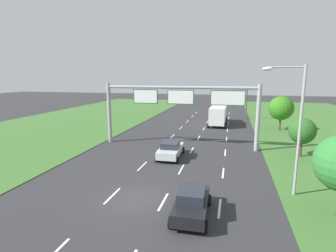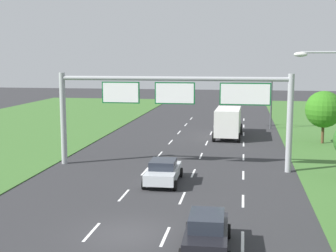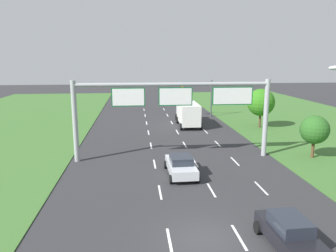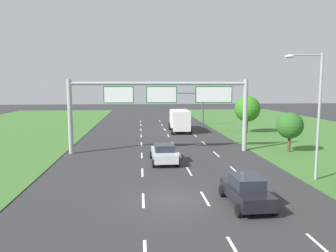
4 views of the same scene
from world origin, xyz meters
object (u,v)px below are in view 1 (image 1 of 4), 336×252
at_px(roadside_tree_mid, 302,131).
at_px(roadside_tree_far, 281,108).
at_px(car_near_red, 192,202).
at_px(box_truck, 218,115).
at_px(street_lamp, 294,120).
at_px(sign_gantry, 181,102).
at_px(car_lead_silver, 171,150).
at_px(traffic_light_mast, 236,98).

height_order(roadside_tree_mid, roadside_tree_far, roadside_tree_far).
distance_m(car_near_red, box_truck, 29.27).
xyz_separation_m(street_lamp, roadside_tree_mid, (2.84, 9.27, -2.48)).
height_order(sign_gantry, street_lamp, street_lamp).
xyz_separation_m(car_near_red, street_lamp, (5.85, 4.17, 4.27)).
relative_size(car_near_red, car_lead_silver, 0.92).
bearing_deg(car_near_red, sign_gantry, 101.70).
relative_size(box_truck, roadside_tree_far, 1.60).
bearing_deg(roadside_tree_mid, sign_gantry, 174.11).
distance_m(box_truck, roadside_tree_far, 9.49).
bearing_deg(traffic_light_mast, street_lamp, -84.04).
bearing_deg(traffic_light_mast, box_truck, -113.75).
bearing_deg(roadside_tree_far, car_near_red, -108.50).
bearing_deg(sign_gantry, roadside_tree_mid, -5.89).
height_order(traffic_light_mast, roadside_tree_mid, traffic_light_mast).
distance_m(street_lamp, roadside_tree_far, 22.69).
relative_size(street_lamp, roadside_tree_far, 1.69).
bearing_deg(sign_gantry, street_lamp, -48.51).
bearing_deg(roadside_tree_mid, box_truck, 118.94).
height_order(sign_gantry, roadside_tree_mid, sign_gantry).
height_order(car_near_red, sign_gantry, sign_gantry).
bearing_deg(roadside_tree_mid, car_lead_silver, -165.88).
bearing_deg(street_lamp, car_near_red, -144.51).
distance_m(sign_gantry, roadside_tree_far, 17.23).
bearing_deg(street_lamp, roadside_tree_far, 82.25).
bearing_deg(roadside_tree_mid, roadside_tree_far, 89.07).
relative_size(car_near_red, traffic_light_mast, 0.74).
bearing_deg(traffic_light_mast, car_near_red, -94.20).
height_order(sign_gantry, roadside_tree_far, sign_gantry).
bearing_deg(street_lamp, car_lead_silver, 146.98).
relative_size(box_truck, traffic_light_mast, 1.44).
height_order(traffic_light_mast, street_lamp, street_lamp).
height_order(box_truck, roadside_tree_far, roadside_tree_far).
xyz_separation_m(box_truck, roadside_tree_far, (8.96, -2.67, 1.63)).
relative_size(traffic_light_mast, roadside_tree_mid, 1.44).
bearing_deg(traffic_light_mast, roadside_tree_mid, -74.44).
bearing_deg(car_lead_silver, roadside_tree_mid, 12.78).
bearing_deg(roadside_tree_far, traffic_light_mast, 125.87).
bearing_deg(car_near_red, car_lead_silver, 107.87).
bearing_deg(car_near_red, box_truck, 88.59).
distance_m(sign_gantry, roadside_tree_mid, 12.43).
xyz_separation_m(street_lamp, roadside_tree_far, (3.05, 22.41, -1.79)).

